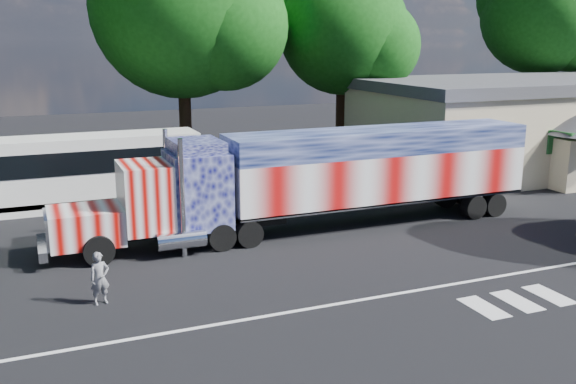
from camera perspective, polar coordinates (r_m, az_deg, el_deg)
name	(u,v)px	position (r m, az deg, el deg)	size (l,w,h in m)	color
ground	(322,266)	(21.63, 3.04, -6.62)	(100.00, 100.00, 0.00)	black
lane_markings	(430,300)	(19.40, 12.53, -9.35)	(30.00, 2.67, 0.01)	silver
semi_truck	(325,176)	(25.31, 3.34, 1.42)	(19.57, 3.09, 4.17)	black
coach_bus	(76,171)	(30.32, -18.35, 1.82)	(11.01, 2.56, 3.20)	white
hall_building	(548,122)	(41.20, 22.15, 5.79)	(22.40, 12.80, 5.20)	beige
woman	(100,278)	(19.20, -16.39, -7.37)	(0.56, 0.37, 1.55)	slate
tree_far_ne	(544,15)	(50.31, 21.79, 14.44)	(8.94, 8.51, 13.40)	black
tree_ne_a	(345,31)	(39.98, 5.12, 14.08)	(8.17, 7.78, 11.83)	black
tree_n_mid	(185,8)	(37.27, -9.19, 15.86)	(10.57, 10.07, 14.17)	black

